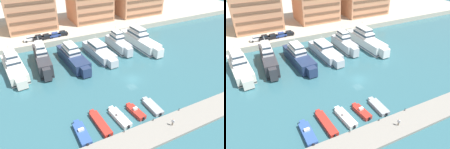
% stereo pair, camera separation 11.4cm
% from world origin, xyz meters
% --- Properties ---
extents(ground_plane, '(400.00, 400.00, 0.00)m').
position_xyz_m(ground_plane, '(0.00, 0.00, 0.00)').
color(ground_plane, '#336670').
extents(quay_promenade, '(180.00, 70.00, 2.11)m').
position_xyz_m(quay_promenade, '(0.00, 66.86, 1.05)').
color(quay_promenade, '#BCB29E').
rests_on(quay_promenade, ground).
extents(pier_dock, '(120.00, 5.98, 0.61)m').
position_xyz_m(pier_dock, '(0.00, -19.22, 0.30)').
color(pier_dock, gray).
rests_on(pier_dock, ground).
extents(yacht_ivory_left, '(6.31, 19.61, 7.96)m').
position_xyz_m(yacht_ivory_left, '(-28.75, 18.61, 2.17)').
color(yacht_ivory_left, silver).
rests_on(yacht_ivory_left, ground).
extents(yacht_charcoal_mid_left, '(5.00, 19.54, 8.78)m').
position_xyz_m(yacht_charcoal_mid_left, '(-20.53, 19.03, 2.64)').
color(yacht_charcoal_mid_left, '#333338').
rests_on(yacht_charcoal_mid_left, ground).
extents(yacht_navy_center_left, '(5.80, 20.42, 7.74)m').
position_xyz_m(yacht_navy_center_left, '(-11.66, 16.61, 2.18)').
color(yacht_navy_center_left, navy).
rests_on(yacht_navy_center_left, ground).
extents(yacht_silver_center, '(6.06, 19.22, 6.27)m').
position_xyz_m(yacht_silver_center, '(-2.41, 17.36, 1.78)').
color(yacht_silver_center, silver).
rests_on(yacht_silver_center, ground).
extents(yacht_silver_center_right, '(4.34, 15.27, 8.24)m').
position_xyz_m(yacht_silver_center_right, '(5.78, 19.12, 2.37)').
color(yacht_silver_center_right, silver).
rests_on(yacht_silver_center_right, ground).
extents(yacht_white_mid_right, '(5.63, 22.55, 8.40)m').
position_xyz_m(yacht_white_mid_right, '(14.06, 18.14, 2.41)').
color(yacht_white_mid_right, white).
rests_on(yacht_white_mid_right, ground).
extents(motorboat_blue_far_left, '(2.23, 7.34, 1.47)m').
position_xyz_m(motorboat_blue_far_left, '(-19.78, -12.75, 0.51)').
color(motorboat_blue_far_left, '#33569E').
rests_on(motorboat_blue_far_left, ground).
extents(motorboat_red_left, '(2.17, 8.71, 0.97)m').
position_xyz_m(motorboat_red_left, '(-15.34, -11.86, 0.48)').
color(motorboat_red_left, red).
rests_on(motorboat_red_left, ground).
extents(motorboat_white_mid_left, '(2.60, 7.49, 1.56)m').
position_xyz_m(motorboat_white_mid_left, '(-10.88, -12.19, 0.52)').
color(motorboat_white_mid_left, white).
rests_on(motorboat_white_mid_left, ground).
extents(motorboat_red_center_left, '(2.30, 6.10, 1.51)m').
position_xyz_m(motorboat_red_center_left, '(-6.73, -12.21, 0.50)').
color(motorboat_red_center_left, red).
rests_on(motorboat_red_center_left, ground).
extents(motorboat_grey_center, '(2.23, 6.80, 0.92)m').
position_xyz_m(motorboat_grey_center, '(-2.33, -12.48, 0.46)').
color(motorboat_grey_center, '#9EA3A8').
rests_on(motorboat_grey_center, ground).
extents(car_white_far_left, '(4.16, 2.05, 1.80)m').
position_xyz_m(car_white_far_left, '(-21.42, 35.76, 3.09)').
color(car_white_far_left, white).
rests_on(car_white_far_left, quay_promenade).
extents(car_black_left, '(4.18, 2.09, 1.80)m').
position_xyz_m(car_black_left, '(-18.49, 35.53, 3.09)').
color(car_black_left, black).
rests_on(car_black_left, quay_promenade).
extents(car_black_mid_left, '(4.23, 2.20, 1.80)m').
position_xyz_m(car_black_mid_left, '(-15.72, 35.11, 3.09)').
color(car_black_mid_left, black).
rests_on(car_black_mid_left, quay_promenade).
extents(car_blue_center_left, '(4.25, 2.24, 1.80)m').
position_xyz_m(car_blue_center_left, '(-12.45, 35.26, 3.09)').
color(car_blue_center_left, '#28428E').
rests_on(car_blue_center_left, quay_promenade).
extents(car_black_center, '(4.13, 1.98, 1.80)m').
position_xyz_m(car_black_center, '(-9.47, 35.56, 3.09)').
color(car_black_center, black).
rests_on(car_black_center, quay_promenade).
extents(pedestrian_far_side, '(0.38, 0.62, 1.70)m').
position_xyz_m(pedestrian_far_side, '(-2.29, -19.33, 1.61)').
color(pedestrian_far_side, '#7A6B56').
rests_on(pedestrian_far_side, pier_dock).
extents(bollard_west, '(0.20, 0.20, 0.61)m').
position_xyz_m(bollard_west, '(-12.16, -16.47, 0.93)').
color(bollard_west, '#2D2D33').
rests_on(bollard_west, pier_dock).
extents(bollard_west_mid, '(0.20, 0.20, 0.61)m').
position_xyz_m(bollard_west_mid, '(-5.05, -16.47, 0.93)').
color(bollard_west_mid, '#2D2D33').
rests_on(bollard_west_mid, pier_dock).
extents(bollard_east_mid, '(0.20, 0.20, 0.61)m').
position_xyz_m(bollard_east_mid, '(2.06, -16.47, 0.93)').
color(bollard_east_mid, '#2D2D33').
rests_on(bollard_east_mid, pier_dock).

